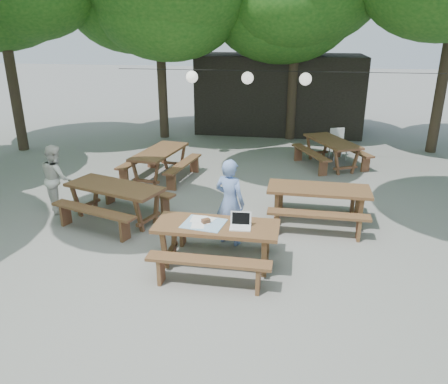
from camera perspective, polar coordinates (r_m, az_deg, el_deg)
The scene contains 13 objects.
ground at distance 7.58m, azimuth -1.35°, elevation -8.63°, with size 80.00×80.00×0.00m, color slate.
pavilion at distance 17.16m, azimuth 7.29°, elevation 12.71°, with size 6.00×3.00×2.80m, color black.
main_picnic_table at distance 7.17m, azimuth -0.97°, elevation -6.90°, with size 2.00×1.58×0.75m.
picnic_table_nw at distance 9.13m, azimuth -13.94°, elevation -1.31°, with size 2.29×2.08×0.75m.
picnic_table_ne at distance 8.94m, azimuth 12.11°, elevation -1.63°, with size 2.01×1.60×0.75m.
picnic_table_far_w at distance 11.51m, azimuth -8.34°, elevation 3.65°, with size 1.84×2.11×0.75m.
picnic_table_far_e at distance 12.81m, azimuth 13.81°, elevation 5.00°, with size 2.26×2.41×0.75m.
woman at distance 7.77m, azimuth 0.77°, elevation -1.34°, with size 0.58×0.38×1.59m, color #7391D2.
second_person at distance 9.90m, azimuth -21.04°, elevation 1.69°, with size 0.70×0.55×1.45m, color white.
plastic_chair at distance 13.64m, azimuth 14.64°, elevation 5.29°, with size 0.55×0.55×0.90m.
laptop at distance 6.90m, azimuth 2.17°, elevation -4.14°, with size 0.35×0.28×0.24m.
tabletop_clutter at distance 7.05m, azimuth -2.65°, elevation -4.03°, with size 0.72×0.64×0.08m.
paper_lanterns at distance 12.64m, azimuth 3.15°, elevation 14.67°, with size 9.00×0.34×0.38m.
Camera 1 is at (1.31, -6.48, 3.70)m, focal length 35.00 mm.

